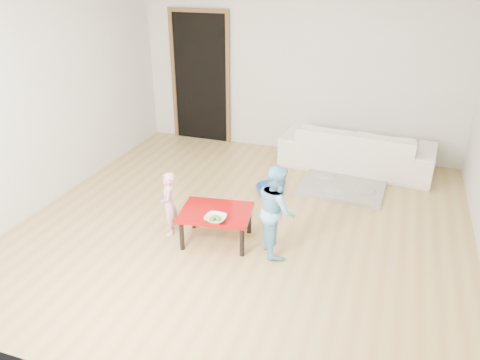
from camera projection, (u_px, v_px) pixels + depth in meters
The scene contains 13 objects.
floor at pixel (246, 223), 5.45m from camera, with size 5.00×5.00×0.01m, color #AD884A.
back_wall at pixel (299, 68), 7.03m from camera, with size 5.00×0.02×2.60m, color beige.
left_wall at pixel (50, 96), 5.63m from camera, with size 0.02×5.00×2.60m, color beige.
doorway at pixel (201, 79), 7.60m from camera, with size 1.02×0.08×2.11m, color brown, non-canonical shape.
sofa at pixel (357, 148), 6.77m from camera, with size 2.14×0.84×0.62m, color white.
cushion at pixel (325, 137), 6.73m from camera, with size 0.45×0.40×0.12m, color orange.
red_table at pixel (216, 226), 5.04m from camera, with size 0.74×0.56×0.37m, color #990808, non-canonical shape.
bowl at pixel (215, 219), 4.76m from camera, with size 0.22×0.22×0.05m, color white.
broccoli at pixel (215, 218), 4.76m from camera, with size 0.12×0.12×0.06m, color #2D5919, non-canonical shape.
child_pink at pixel (169, 204), 5.12m from camera, with size 0.27×0.17×0.73m, color pink.
child_blue at pixel (277, 210), 4.74m from camera, with size 0.47×0.37×0.97m, color #69B9F5.
basin at pixel (270, 190), 6.11m from camera, with size 0.37×0.37×0.12m, color #28549A.
blanket at pixel (343, 186), 6.27m from camera, with size 1.08×0.90×0.05m, color #9F988C, non-canonical shape.
Camera 1 is at (1.48, -4.47, 2.79)m, focal length 35.00 mm.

